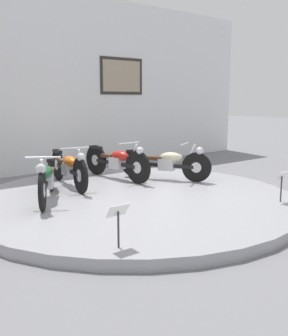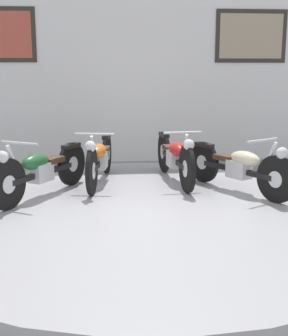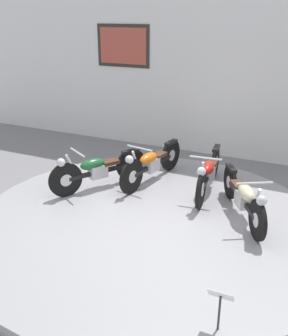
{
  "view_description": "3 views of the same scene",
  "coord_description": "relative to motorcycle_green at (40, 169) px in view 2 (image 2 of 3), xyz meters",
  "views": [
    {
      "loc": [
        -4.02,
        -5.34,
        1.82
      ],
      "look_at": [
        0.28,
        0.06,
        0.6
      ],
      "focal_mm": 42.0,
      "sensor_mm": 36.0,
      "label": 1
    },
    {
      "loc": [
        -0.53,
        -5.42,
        1.8
      ],
      "look_at": [
        -0.02,
        0.15,
        0.62
      ],
      "focal_mm": 50.0,
      "sensor_mm": 36.0,
      "label": 2
    },
    {
      "loc": [
        2.26,
        -5.02,
        3.21
      ],
      "look_at": [
        -0.17,
        0.16,
        0.92
      ],
      "focal_mm": 42.0,
      "sensor_mm": 36.0,
      "label": 3
    }
  ],
  "objects": [
    {
      "name": "motorcycle_green",
      "position": [
        0.0,
        0.0,
        0.0
      ],
      "size": [
        1.05,
        1.72,
        0.79
      ],
      "color": "black",
      "rests_on": "display_platform"
    },
    {
      "name": "display_platform",
      "position": [
        1.33,
        -0.63,
        -0.46
      ],
      "size": [
        5.61,
        5.61,
        0.15
      ],
      "primitive_type": "cylinder",
      "color": "#99999E",
      "rests_on": "ground_plane"
    },
    {
      "name": "motorcycle_cream",
      "position": [
        2.66,
        -0.0,
        -0.01
      ],
      "size": [
        1.02,
        1.72,
        0.78
      ],
      "color": "black",
      "rests_on": "display_platform"
    },
    {
      "name": "motorcycle_red",
      "position": [
        1.88,
        0.68,
        0.01
      ],
      "size": [
        0.54,
        2.0,
        0.8
      ],
      "color": "black",
      "rests_on": "display_platform"
    },
    {
      "name": "back_wall",
      "position": [
        1.33,
        3.19,
        1.67
      ],
      "size": [
        14.0,
        0.22,
        4.41
      ],
      "color": "white",
      "rests_on": "ground_plane"
    },
    {
      "name": "motorcycle_orange",
      "position": [
        0.77,
        0.68,
        0.01
      ],
      "size": [
        0.54,
        1.98,
        0.8
      ],
      "color": "black",
      "rests_on": "display_platform"
    },
    {
      "name": "ground_plane",
      "position": [
        1.33,
        -0.63,
        -0.53
      ],
      "size": [
        60.0,
        60.0,
        0.0
      ],
      "primitive_type": "plane",
      "color": "slate"
    }
  ]
}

